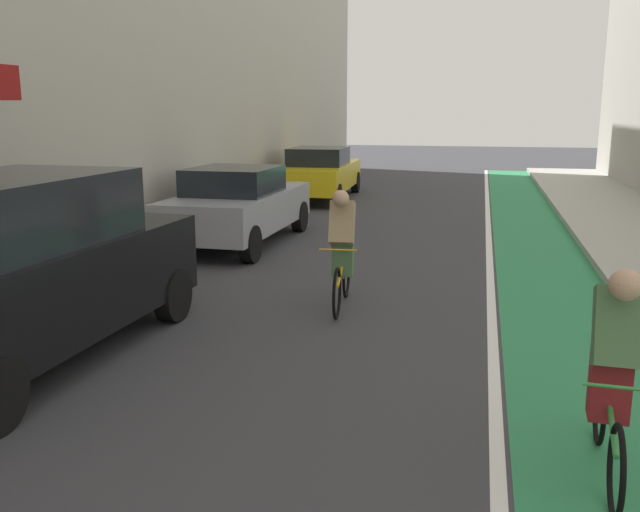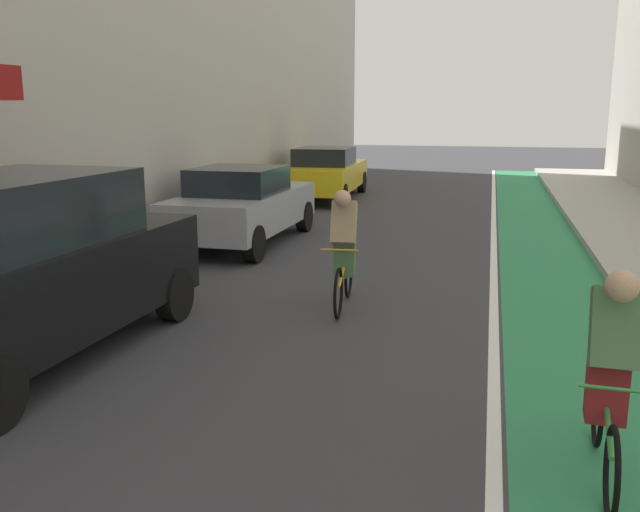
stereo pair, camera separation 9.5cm
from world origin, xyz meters
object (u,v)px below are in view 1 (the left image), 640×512
object	(u,v)px
parked_sedan_silver	(238,205)
cyclist_trailing	(342,246)
parked_sedan_yellow_cab	(320,173)
parked_suv_black	(20,267)
cyclist_mid	(613,365)

from	to	relation	value
parked_sedan_silver	cyclist_trailing	xyz separation A→B (m)	(2.88, -3.88, 0.06)
parked_sedan_silver	cyclist_trailing	size ratio (longest dim) A/B	2.52
parked_sedan_silver	parked_sedan_yellow_cab	size ratio (longest dim) A/B	0.90
parked_sedan_silver	parked_sedan_yellow_cab	bearing A→B (deg)	89.98
cyclist_trailing	parked_sedan_yellow_cab	bearing A→B (deg)	104.70
parked_suv_black	parked_sedan_silver	world-z (taller)	parked_suv_black
parked_suv_black	cyclist_mid	distance (m)	5.72
parked_suv_black	cyclist_trailing	xyz separation A→B (m)	(2.88, 2.73, -0.17)
cyclist_mid	cyclist_trailing	size ratio (longest dim) A/B	0.98
parked_suv_black	parked_sedan_silver	distance (m)	6.61
parked_sedan_silver	cyclist_mid	distance (m)	9.52
parked_sedan_silver	cyclist_mid	world-z (taller)	cyclist_mid
parked_sedan_yellow_cab	cyclist_trailing	world-z (taller)	cyclist_trailing
parked_sedan_yellow_cab	cyclist_mid	world-z (taller)	cyclist_mid
parked_suv_black	cyclist_trailing	distance (m)	3.97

